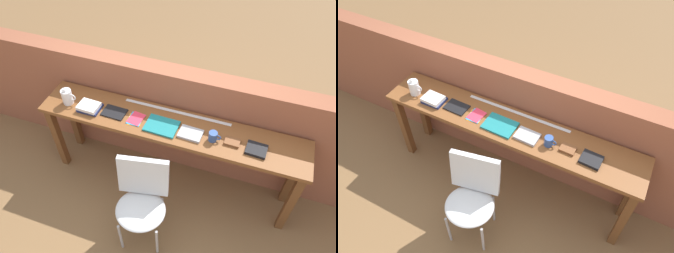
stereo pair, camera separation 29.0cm
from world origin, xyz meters
TOP-DOWN VIEW (x-y plane):
  - ground_plane at (0.00, 0.00)m, footprint 40.00×40.00m
  - brick_wall_back at (0.00, 0.64)m, footprint 6.00×0.20m
  - sideboard at (0.00, 0.30)m, footprint 2.50×0.44m
  - chair_white_moulded at (-0.05, -0.30)m, footprint 0.52×0.53m
  - pitcher_white at (-1.01, 0.25)m, footprint 0.14×0.10m
  - book_stack_leftmost at (-0.78, 0.24)m, footprint 0.20×0.17m
  - magazine_cycling at (-0.54, 0.27)m, footprint 0.22×0.16m
  - pamphlet_pile_colourful at (-0.32, 0.26)m, footprint 0.16×0.18m
  - book_open_centre at (-0.06, 0.25)m, footprint 0.30×0.22m
  - book_grey_hardcover at (0.21, 0.24)m, footprint 0.21×0.16m
  - mug at (0.41, 0.25)m, footprint 0.11×0.08m
  - leather_journal_brown at (0.58, 0.27)m, footprint 0.13×0.10m
  - book_repair_rightmost at (0.78, 0.25)m, footprint 0.18×0.16m
  - ruler_metal_back_edge at (0.01, 0.47)m, footprint 1.04×0.03m

SIDE VIEW (x-z plane):
  - ground_plane at x=0.00m, z-range 0.00..0.00m
  - chair_white_moulded at x=-0.05m, z-range 0.08..0.97m
  - brick_wall_back at x=0.00m, z-range 0.00..1.22m
  - sideboard at x=0.00m, z-range 0.30..1.18m
  - ruler_metal_back_edge at x=0.01m, z-range 0.88..0.88m
  - pamphlet_pile_colourful at x=-0.32m, z-range 0.88..0.89m
  - magazine_cycling at x=-0.54m, z-range 0.88..0.89m
  - book_open_centre at x=-0.06m, z-range 0.88..0.90m
  - leather_journal_brown at x=0.58m, z-range 0.88..0.90m
  - book_grey_hardcover at x=0.21m, z-range 0.88..0.90m
  - book_repair_rightmost at x=0.78m, z-range 0.88..0.91m
  - book_stack_leftmost at x=-0.78m, z-range 0.88..0.94m
  - mug at x=0.41m, z-range 0.88..0.97m
  - pitcher_white at x=-1.01m, z-range 0.87..1.05m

